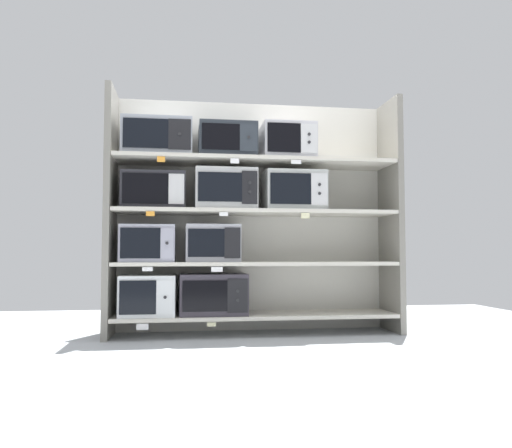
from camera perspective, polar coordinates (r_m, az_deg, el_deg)
ground at (r=3.26m, az=2.53°, el=-15.17°), size 6.29×6.00×0.02m
back_panel at (r=4.43m, az=-0.45°, el=0.95°), size 2.49×0.04×1.98m
upright_left at (r=4.19m, az=-16.11°, el=1.34°), size 0.05×0.46×1.98m
upright_right at (r=4.50m, az=14.96°, el=1.00°), size 0.05×0.46×1.98m
shelf_0 at (r=4.21m, az=0.00°, el=-10.26°), size 2.29×0.46×0.03m
microwave_0 at (r=4.15m, az=-12.05°, el=-7.85°), size 0.43×0.44×0.32m
microwave_1 at (r=4.15m, az=-4.84°, el=-7.86°), size 0.54×0.41×0.33m
price_tag_0 at (r=3.95m, az=-12.68°, el=-11.25°), size 0.09×0.00×0.05m
price_tag_1 at (r=3.95m, az=-5.03°, el=-11.22°), size 0.07×0.00×0.03m
shelf_1 at (r=4.18m, az=0.00°, el=-4.48°), size 2.29×0.46×0.03m
microwave_2 at (r=4.14m, az=-12.03°, el=-2.18°), size 0.42×0.43×0.29m
microwave_3 at (r=4.14m, az=-4.92°, el=-2.19°), size 0.43×0.37×0.30m
price_tag_2 at (r=3.92m, az=-12.14°, el=-5.00°), size 0.08×0.00×0.03m
price_tag_3 at (r=3.91m, az=-4.42°, el=-5.12°), size 0.09×0.00×0.04m
shelf_2 at (r=4.19m, az=0.00°, el=1.32°), size 2.29×0.46×0.03m
microwave_4 at (r=4.17m, az=-11.43°, el=3.66°), size 0.50×0.34×0.30m
microwave_5 at (r=4.18m, az=-3.49°, el=3.82°), size 0.50×0.43×0.33m
microwave_6 at (r=4.26m, az=4.26°, el=3.67°), size 0.50×0.39×0.33m
price_tag_4 at (r=3.92m, az=-11.83°, el=1.15°), size 0.06×0.00×0.04m
price_tag_5 at (r=3.93m, az=-3.66°, el=1.13°), size 0.07×0.00×0.03m
price_tag_6 at (r=4.03m, az=5.58°, el=0.93°), size 0.07×0.00×0.04m
shelf_3 at (r=4.25m, az=0.00°, el=7.03°), size 2.29×0.46×0.03m
microwave_7 at (r=4.24m, az=-11.01°, el=9.38°), size 0.55×0.41×0.30m
microwave_8 at (r=4.25m, az=-3.29°, el=9.15°), size 0.47×0.44×0.28m
microwave_9 at (r=4.32m, az=3.49°, el=9.06°), size 0.43×0.43×0.29m
price_tag_7 at (r=3.97m, az=-10.65°, el=7.19°), size 0.06×0.00×0.04m
price_tag_8 at (r=3.99m, az=-2.41°, el=7.13°), size 0.07×0.00×0.04m
price_tag_9 at (r=4.07m, az=4.55°, el=6.99°), size 0.08×0.00×0.03m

